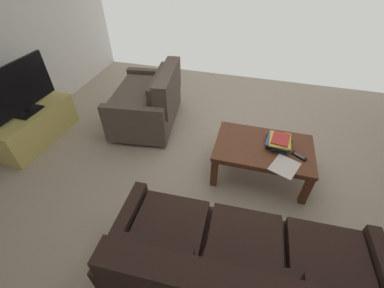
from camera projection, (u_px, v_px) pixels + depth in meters
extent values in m
cube|color=tan|center=(224.00, 164.00, 3.11)|extent=(5.78, 4.94, 0.01)
cylinder|color=black|center=(331.00, 263.00, 2.17)|extent=(0.05, 0.05, 0.06)
cylinder|color=black|center=(159.00, 226.00, 2.43)|extent=(0.05, 0.05, 0.06)
cube|color=black|center=(239.00, 270.00, 1.92)|extent=(1.74, 0.85, 0.35)
cube|color=black|center=(330.00, 272.00, 1.69)|extent=(0.56, 0.71, 0.10)
cube|color=black|center=(243.00, 253.00, 1.79)|extent=(0.56, 0.71, 0.10)
cube|color=black|center=(166.00, 236.00, 1.89)|extent=(0.56, 0.71, 0.10)
cube|color=black|center=(243.00, 281.00, 1.52)|extent=(0.52, 0.14, 0.33)
cube|color=black|center=(153.00, 260.00, 1.62)|extent=(0.52, 0.14, 0.33)
cube|color=black|center=(127.00, 240.00, 2.03)|extent=(0.13, 0.79, 0.51)
cylinder|color=black|center=(134.00, 105.00, 4.09)|extent=(0.06, 0.06, 0.06)
cylinder|color=black|center=(116.00, 135.00, 3.49)|extent=(0.06, 0.06, 0.06)
cylinder|color=black|center=(175.00, 108.00, 4.02)|extent=(0.06, 0.06, 0.06)
cylinder|color=black|center=(164.00, 139.00, 3.42)|extent=(0.06, 0.06, 0.06)
cube|color=brown|center=(146.00, 108.00, 3.61)|extent=(0.92, 1.05, 0.38)
cube|color=brown|center=(143.00, 93.00, 3.46)|extent=(0.81, 0.97, 0.10)
cube|color=brown|center=(168.00, 87.00, 3.34)|extent=(0.30, 0.97, 0.45)
cube|color=brown|center=(160.00, 86.00, 3.35)|extent=(0.23, 0.86, 0.31)
cube|color=brown|center=(155.00, 86.00, 3.96)|extent=(0.80, 0.20, 0.54)
cube|color=brown|center=(134.00, 126.00, 3.17)|extent=(0.80, 0.20, 0.54)
cube|color=brown|center=(264.00, 148.00, 2.72)|extent=(1.04, 0.67, 0.04)
cube|color=brown|center=(263.00, 151.00, 2.75)|extent=(0.95, 0.60, 0.05)
cube|color=brown|center=(303.00, 153.00, 2.98)|extent=(0.07, 0.07, 0.39)
cube|color=brown|center=(223.00, 139.00, 3.17)|extent=(0.07, 0.07, 0.39)
cube|color=brown|center=(306.00, 190.00, 2.56)|extent=(0.07, 0.07, 0.39)
cube|color=brown|center=(214.00, 172.00, 2.74)|extent=(0.07, 0.07, 0.39)
cube|color=#D8C666|center=(36.00, 126.00, 3.33)|extent=(0.43, 1.11, 0.44)
cube|color=black|center=(30.00, 125.00, 3.35)|extent=(0.05, 0.93, 0.27)
cube|color=black|center=(36.00, 125.00, 3.34)|extent=(0.21, 0.25, 0.06)
cube|color=black|center=(29.00, 112.00, 3.18)|extent=(0.21, 0.33, 0.02)
cube|color=black|center=(28.00, 109.00, 3.15)|extent=(0.04, 0.06, 0.06)
cube|color=black|center=(17.00, 88.00, 2.96)|extent=(0.07, 0.96, 0.55)
cube|color=#194C23|center=(16.00, 88.00, 2.96)|extent=(0.04, 0.93, 0.52)
cube|color=black|center=(279.00, 144.00, 2.71)|extent=(0.28, 0.30, 0.03)
cube|color=black|center=(278.00, 143.00, 2.69)|extent=(0.26, 0.30, 0.02)
cube|color=#385693|center=(278.00, 140.00, 2.69)|extent=(0.27, 0.30, 0.02)
cube|color=#E0CC4C|center=(280.00, 140.00, 2.67)|extent=(0.22, 0.27, 0.02)
cube|color=#C63833|center=(281.00, 139.00, 2.65)|extent=(0.20, 0.25, 0.02)
cube|color=black|center=(299.00, 156.00, 2.58)|extent=(0.16, 0.13, 0.02)
cube|color=#59595B|center=(299.00, 155.00, 2.57)|extent=(0.11, 0.09, 0.00)
cube|color=silver|center=(285.00, 166.00, 2.48)|extent=(0.33, 0.35, 0.01)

